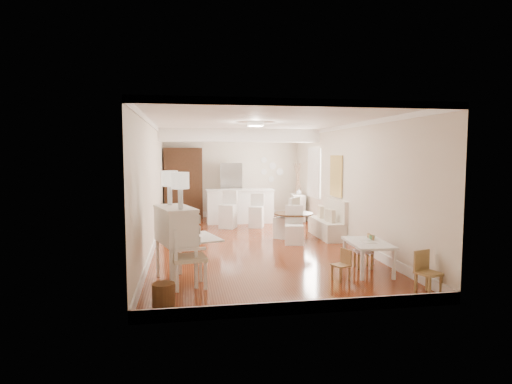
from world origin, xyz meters
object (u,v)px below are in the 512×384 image
object	(u,v)px
slip_chair_near	(294,225)
slip_chair_far	(286,217)
bar_stool_left	(228,209)
bar_stool_right	(256,211)
gustavian_armchair	(189,257)
wicker_basket	(164,295)
kids_chair_a	(341,265)
fridge	(242,191)
kids_chair_c	(429,273)
secretary_bureau	(176,245)
dining_table	(293,226)
kids_chair_b	(363,251)
sideboard	(298,207)
pantry_cabinet	(183,184)
kids_table	(368,257)
breakfast_counter	(240,206)

from	to	relation	value
slip_chair_near	slip_chair_far	distance (m)	0.74
bar_stool_left	bar_stool_right	size ratio (longest dim) A/B	1.11
gustavian_armchair	wicker_basket	xyz separation A→B (m)	(-0.36, -0.80, -0.33)
gustavian_armchair	kids_chair_a	bearing A→B (deg)	-99.36
slip_chair_near	fridge	size ratio (longest dim) A/B	0.50
bar_stool_left	kids_chair_c	bearing A→B (deg)	-44.44
secretary_bureau	bar_stool_left	distance (m)	5.21
slip_chair_near	slip_chair_far	world-z (taller)	slip_chair_far
gustavian_armchair	fridge	size ratio (longest dim) A/B	0.54
secretary_bureau	slip_chair_near	distance (m)	3.75
dining_table	bar_stool_right	distance (m)	1.97
kids_chair_b	bar_stool_left	xyz separation A→B (m)	(-2.04, 4.69, 0.22)
kids_chair_c	sideboard	xyz separation A→B (m)	(-0.08, 7.30, 0.08)
secretary_bureau	fridge	bearing A→B (deg)	56.91
secretary_bureau	pantry_cabinet	distance (m)	7.00
gustavian_armchair	kids_table	xyz separation A→B (m)	(3.15, 0.35, -0.21)
bar_stool_right	sideboard	bearing A→B (deg)	56.03
gustavian_armchair	breakfast_counter	xyz separation A→B (m)	(1.59, 6.17, 0.03)
kids_table	slip_chair_far	distance (m)	3.37
kids_chair_a	pantry_cabinet	size ratio (longest dim) A/B	0.23
slip_chair_near	wicker_basket	bearing A→B (deg)	-114.72
sideboard	pantry_cabinet	bearing A→B (deg)	172.84
fridge	slip_chair_far	bearing A→B (deg)	-79.61
kids_chair_a	fridge	world-z (taller)	fridge
kids_table	kids_chair_a	distance (m)	0.78
kids_table	pantry_cabinet	size ratio (longest dim) A/B	0.48
dining_table	wicker_basket	bearing A→B (deg)	-124.83
breakfast_counter	kids_table	bearing A→B (deg)	-74.96
breakfast_counter	dining_table	bearing A→B (deg)	-70.38
kids_chair_b	fridge	world-z (taller)	fridge
gustavian_armchair	pantry_cabinet	distance (m)	7.28
kids_table	sideboard	world-z (taller)	sideboard
wicker_basket	sideboard	distance (m)	8.13
gustavian_armchair	slip_chair_near	world-z (taller)	gustavian_armchair
dining_table	bar_stool_right	bearing A→B (deg)	108.50
slip_chair_far	kids_chair_b	bearing A→B (deg)	53.42
kids_chair_c	dining_table	distance (m)	4.46
gustavian_armchair	wicker_basket	bearing A→B (deg)	148.03
bar_stool_right	kids_chair_c	bearing A→B (deg)	-55.36
bar_stool_right	slip_chair_near	bearing A→B (deg)	-57.75
kids_chair_b	fridge	size ratio (longest dim) A/B	0.35
kids_chair_a	pantry_cabinet	world-z (taller)	pantry_cabinet
slip_chair_near	slip_chair_far	xyz separation A→B (m)	(-0.01, 0.74, 0.07)
pantry_cabinet	kids_chair_c	bearing A→B (deg)	-65.92
slip_chair_far	kids_chair_c	bearing A→B (deg)	53.36
dining_table	bar_stool_left	size ratio (longest dim) A/B	0.90
kids_chair_a	slip_chair_near	bearing A→B (deg)	159.28
dining_table	kids_chair_b	bearing A→B (deg)	-77.78
wicker_basket	kids_chair_b	world-z (taller)	kids_chair_b
bar_stool_right	fridge	size ratio (longest dim) A/B	0.54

